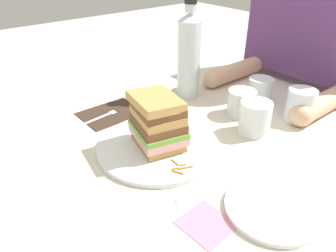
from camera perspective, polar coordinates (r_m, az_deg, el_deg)
The scene contains 27 objects.
ground_plane at distance 0.77m, azimuth 0.18°, elevation -4.06°, with size 3.00×3.00×0.00m, color beige.
main_plate at distance 0.77m, azimuth -1.74°, elevation -3.66°, with size 0.29×0.29×0.01m, color white.
sandwich at distance 0.74m, azimuth -1.87°, elevation 0.72°, with size 0.15×0.13×0.13m.
carrot_shred_0 at distance 0.84m, azimuth -5.14°, elevation -0.17°, with size 0.00×0.00×0.03m, color orange.
carrot_shred_1 at distance 0.83m, azimuth -5.01°, elevation -0.47°, with size 0.00×0.00×0.02m, color orange.
carrot_shred_2 at distance 0.84m, azimuth -5.61°, elevation -0.01°, with size 0.00×0.00×0.02m, color orange.
carrot_shred_3 at distance 0.84m, azimuth -4.67°, elevation -0.06°, with size 0.00×0.00×0.03m, color orange.
carrot_shred_4 at distance 0.85m, azimuth -5.17°, elevation 0.30°, with size 0.00×0.00×0.02m, color orange.
carrot_shred_5 at distance 0.83m, azimuth -3.99°, elevation -0.55°, with size 0.00×0.00×0.02m, color orange.
carrot_shred_6 at distance 0.86m, azimuth -3.65°, elevation 0.79°, with size 0.00×0.00×0.02m, color orange.
carrot_shred_7 at distance 0.84m, azimuth -5.76°, elevation -0.18°, with size 0.00×0.00×0.02m, color orange.
carrot_shred_8 at distance 0.69m, azimuth 1.70°, elevation -7.55°, with size 0.00×0.00×0.02m, color orange.
carrot_shred_9 at distance 0.68m, azimuth 1.69°, elevation -8.21°, with size 0.00×0.00×0.03m, color orange.
carrot_shred_10 at distance 0.70m, azimuth 2.56°, elevation -6.97°, with size 0.00×0.00×0.02m, color orange.
carrot_shred_11 at distance 0.69m, azimuth 3.22°, elevation -7.42°, with size 0.00×0.00×0.03m, color orange.
carrot_shred_12 at distance 0.71m, azimuth 1.22°, elevation -6.49°, with size 0.00×0.00×0.03m, color orange.
napkin_dark at distance 0.94m, azimuth -10.19°, elevation 2.31°, with size 0.13×0.17×0.00m, color #38281E.
fork at distance 0.93m, azimuth -11.31°, elevation 2.01°, with size 0.03×0.17×0.00m.
knife at distance 0.67m, azimuth 8.37°, elevation -10.41°, with size 0.04×0.20×0.00m.
juice_glass at distance 0.85m, azimuth 15.20°, elevation 1.18°, with size 0.08×0.08×0.09m.
water_bottle at distance 1.00m, azimuth 3.75°, elevation 12.57°, with size 0.07×0.07×0.29m.
empty_tumbler_0 at distance 1.02m, azimuth 16.07°, elevation 6.17°, with size 0.08×0.08×0.08m, color silver.
empty_tumbler_1 at distance 0.95m, azimuth 22.56°, elevation 3.53°, with size 0.08×0.08×0.09m, color silver.
empty_tumbler_2 at distance 0.93m, azimuth 12.96°, elevation 4.12°, with size 0.08×0.08×0.07m, color silver.
side_plate at distance 0.64m, azimuth 18.12°, elevation -13.80°, with size 0.18×0.18×0.01m, color white.
napkin_pink at distance 0.60m, azimuth 6.83°, elevation -16.93°, with size 0.09×0.08×0.00m, color pink.
diner_across at distance 1.17m, azimuth 25.03°, elevation 18.53°, with size 0.44×0.42×0.55m.
Camera 1 is at (0.49, -0.40, 0.44)m, focal length 34.12 mm.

